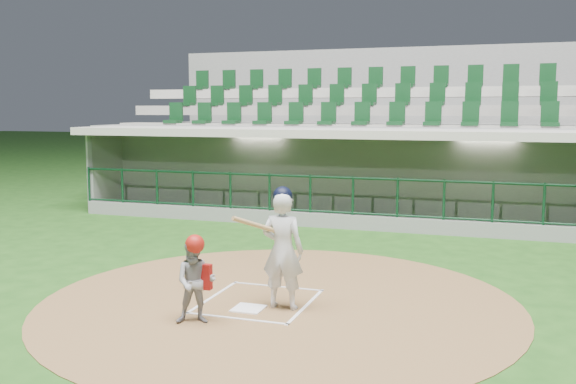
# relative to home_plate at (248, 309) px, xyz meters

# --- Properties ---
(ground) EXTENTS (120.00, 120.00, 0.00)m
(ground) POSITION_rel_home_plate_xyz_m (0.00, 0.70, -0.02)
(ground) COLOR #1B4513
(ground) RESTS_ON ground
(dirt_circle) EXTENTS (7.20, 7.20, 0.01)m
(dirt_circle) POSITION_rel_home_plate_xyz_m (0.30, 0.50, -0.02)
(dirt_circle) COLOR brown
(dirt_circle) RESTS_ON ground
(home_plate) EXTENTS (0.43, 0.43, 0.02)m
(home_plate) POSITION_rel_home_plate_xyz_m (0.00, 0.00, 0.00)
(home_plate) COLOR white
(home_plate) RESTS_ON dirt_circle
(batter_box_chalk) EXTENTS (1.55, 1.80, 0.01)m
(batter_box_chalk) POSITION_rel_home_plate_xyz_m (0.00, 0.40, -0.00)
(batter_box_chalk) COLOR white
(batter_box_chalk) RESTS_ON ground
(dugout_structure) EXTENTS (16.40, 3.70, 3.00)m
(dugout_structure) POSITION_rel_home_plate_xyz_m (0.14, 8.52, 0.94)
(dugout_structure) COLOR slate
(dugout_structure) RESTS_ON ground
(seating_deck) EXTENTS (17.00, 6.72, 5.15)m
(seating_deck) POSITION_rel_home_plate_xyz_m (0.00, 11.61, 1.40)
(seating_deck) COLOR gray
(seating_deck) RESTS_ON ground
(batter) EXTENTS (0.85, 0.85, 1.79)m
(batter) POSITION_rel_home_plate_xyz_m (0.45, 0.22, 0.89)
(batter) COLOR silver
(batter) RESTS_ON dirt_circle
(catcher) EXTENTS (0.67, 0.61, 1.22)m
(catcher) POSITION_rel_home_plate_xyz_m (-0.45, -0.77, 0.59)
(catcher) COLOR gray
(catcher) RESTS_ON dirt_circle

